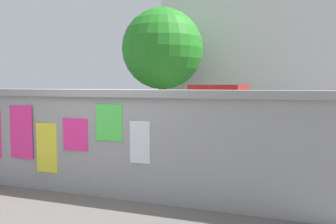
# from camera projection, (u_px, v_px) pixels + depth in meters

# --- Properties ---
(ground) EXTENTS (60.00, 60.00, 0.00)m
(ground) POSITION_uv_depth(u_px,v_px,m) (215.00, 134.00, 13.48)
(ground) COLOR #605B56
(poster_wall) EXTENTS (7.67, 0.42, 1.77)m
(poster_wall) POSITION_uv_depth(u_px,v_px,m) (108.00, 141.00, 5.93)
(poster_wall) COLOR gray
(poster_wall) RESTS_ON ground
(auto_rickshaw_truck) EXTENTS (3.65, 1.62, 1.85)m
(auto_rickshaw_truck) POSITION_uv_depth(u_px,v_px,m) (182.00, 121.00, 9.40)
(auto_rickshaw_truck) COLOR black
(auto_rickshaw_truck) RESTS_ON ground
(motorcycle) EXTENTS (1.90, 0.56, 0.87)m
(motorcycle) POSITION_uv_depth(u_px,v_px,m) (289.00, 162.00, 6.40)
(motorcycle) COLOR black
(motorcycle) RESTS_ON ground
(bicycle_far) EXTENTS (1.69, 0.46, 0.95)m
(bicycle_far) POSITION_uv_depth(u_px,v_px,m) (53.00, 147.00, 8.55)
(bicycle_far) COLOR black
(bicycle_far) RESTS_ON ground
(person_walking) EXTENTS (0.46, 0.46, 1.62)m
(person_walking) POSITION_uv_depth(u_px,v_px,m) (296.00, 120.00, 8.67)
(person_walking) COLOR #BF6626
(person_walking) RESTS_ON ground
(person_bystander) EXTENTS (0.46, 0.46, 1.62)m
(person_bystander) POSITION_uv_depth(u_px,v_px,m) (91.00, 112.00, 11.32)
(person_bystander) COLOR #D83F72
(person_bystander) RESTS_ON ground
(tree_roadside) EXTENTS (4.03, 4.03, 5.65)m
(tree_roadside) POSITION_uv_depth(u_px,v_px,m) (162.00, 49.00, 17.81)
(tree_roadside) COLOR brown
(tree_roadside) RESTS_ON ground
(building_background) EXTENTS (11.26, 4.49, 8.80)m
(building_background) POSITION_uv_depth(u_px,v_px,m) (261.00, 41.00, 20.93)
(building_background) COLOR silver
(building_background) RESTS_ON ground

